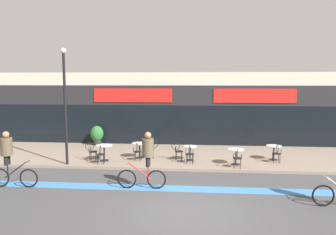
# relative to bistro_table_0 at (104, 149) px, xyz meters

# --- Properties ---
(ground_plane) EXTENTS (120.00, 120.00, 0.00)m
(ground_plane) POSITION_rel_bistro_table_0_xyz_m (4.22, -5.64, -0.68)
(ground_plane) COLOR #424244
(sidewalk_slab) EXTENTS (40.00, 5.50, 0.12)m
(sidewalk_slab) POSITION_rel_bistro_table_0_xyz_m (4.22, 1.61, -0.62)
(sidewalk_slab) COLOR gray
(sidewalk_slab) RESTS_ON ground
(storefront_facade) EXTENTS (40.00, 4.06, 4.51)m
(storefront_facade) POSITION_rel_bistro_table_0_xyz_m (4.22, 6.32, 1.57)
(storefront_facade) COLOR beige
(storefront_facade) RESTS_ON ground
(bike_lane_stripe) EXTENTS (36.00, 0.70, 0.01)m
(bike_lane_stripe) POSITION_rel_bistro_table_0_xyz_m (4.22, -3.48, -0.67)
(bike_lane_stripe) COLOR #3D7AB7
(bike_lane_stripe) RESTS_ON ground
(bistro_table_0) EXTENTS (0.80, 0.80, 0.77)m
(bistro_table_0) POSITION_rel_bistro_table_0_xyz_m (0.00, 0.00, 0.00)
(bistro_table_0) COLOR black
(bistro_table_0) RESTS_ON sidewalk_slab
(bistro_table_1) EXTENTS (0.79, 0.79, 0.76)m
(bistro_table_1) POSITION_rel_bistro_table_0_xyz_m (1.62, 0.74, -0.01)
(bistro_table_1) COLOR black
(bistro_table_1) RESTS_ON sidewalk_slab
(bistro_table_2) EXTENTS (0.65, 0.65, 0.71)m
(bistro_table_2) POSITION_rel_bistro_table_0_xyz_m (4.17, 0.45, -0.05)
(bistro_table_2) COLOR black
(bistro_table_2) RESTS_ON sidewalk_slab
(bistro_table_3) EXTENTS (0.75, 0.75, 0.73)m
(bistro_table_3) POSITION_rel_bistro_table_0_xyz_m (6.30, -0.19, -0.03)
(bistro_table_3) COLOR black
(bistro_table_3) RESTS_ON sidewalk_slab
(bistro_table_4) EXTENTS (0.75, 0.75, 0.71)m
(bistro_table_4) POSITION_rel_bistro_table_0_xyz_m (8.27, 0.91, -0.04)
(bistro_table_4) COLOR black
(bistro_table_4) RESTS_ON sidewalk_slab
(cafe_chair_0_near) EXTENTS (0.45, 0.60, 0.90)m
(cafe_chair_0_near) POSITION_rel_bistro_table_0_xyz_m (0.01, -0.62, -0.04)
(cafe_chair_0_near) COLOR black
(cafe_chair_0_near) RESTS_ON sidewalk_slab
(cafe_chair_0_side) EXTENTS (0.60, 0.45, 0.90)m
(cafe_chair_0_side) POSITION_rel_bistro_table_0_xyz_m (-0.63, -0.01, -0.04)
(cafe_chair_0_side) COLOR black
(cafe_chair_0_side) RESTS_ON sidewalk_slab
(cafe_chair_1_near) EXTENTS (0.40, 0.58, 0.90)m
(cafe_chair_1_near) POSITION_rel_bistro_table_0_xyz_m (1.62, 0.11, -0.04)
(cafe_chair_1_near) COLOR black
(cafe_chair_1_near) RESTS_ON sidewalk_slab
(cafe_chair_1_side) EXTENTS (0.59, 0.44, 0.90)m
(cafe_chair_1_side) POSITION_rel_bistro_table_0_xyz_m (2.24, 0.75, -0.04)
(cafe_chair_1_side) COLOR black
(cafe_chair_1_side) RESTS_ON sidewalk_slab
(cafe_chair_2_near) EXTENTS (0.45, 0.60, 0.90)m
(cafe_chair_2_near) POSITION_rel_bistro_table_0_xyz_m (4.16, -0.18, -0.04)
(cafe_chair_2_near) COLOR black
(cafe_chair_2_near) RESTS_ON sidewalk_slab
(cafe_chair_2_side) EXTENTS (0.58, 0.41, 0.90)m
(cafe_chair_2_side) POSITION_rel_bistro_table_0_xyz_m (3.55, 0.45, -0.04)
(cafe_chair_2_side) COLOR black
(cafe_chair_2_side) RESTS_ON sidewalk_slab
(cafe_chair_3_near) EXTENTS (0.45, 0.60, 0.90)m
(cafe_chair_3_near) POSITION_rel_bistro_table_0_xyz_m (6.29, -0.82, -0.04)
(cafe_chair_3_near) COLOR black
(cafe_chair_3_near) RESTS_ON sidewalk_slab
(cafe_chair_4_near) EXTENTS (0.41, 0.58, 0.90)m
(cafe_chair_4_near) POSITION_rel_bistro_table_0_xyz_m (8.27, 0.29, -0.04)
(cafe_chair_4_near) COLOR black
(cafe_chair_4_near) RESTS_ON sidewalk_slab
(planter_pot) EXTENTS (0.78, 0.78, 1.17)m
(planter_pot) POSITION_rel_bistro_table_0_xyz_m (-1.54, 3.83, 0.08)
(planter_pot) COLOR #232326
(planter_pot) RESTS_ON sidewalk_slab
(lamp_post) EXTENTS (0.26, 0.26, 5.36)m
(lamp_post) POSITION_rel_bistro_table_0_xyz_m (-1.54, -0.81, 2.53)
(lamp_post) COLOR black
(lamp_post) RESTS_ON sidewalk_slab
(cyclist_0) EXTENTS (1.83, 0.48, 2.14)m
(cyclist_0) POSITION_rel_bistro_table_0_xyz_m (2.63, -3.58, 0.54)
(cyclist_0) COLOR black
(cyclist_0) RESTS_ON ground
(cyclist_2) EXTENTS (1.83, 0.48, 2.13)m
(cyclist_2) POSITION_rel_bistro_table_0_xyz_m (-2.54, -3.84, 0.53)
(cyclist_2) COLOR black
(cyclist_2) RESTS_ON ground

